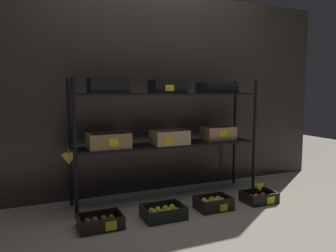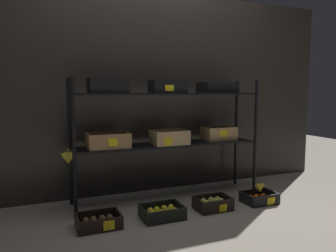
{
  "view_description": "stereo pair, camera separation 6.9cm",
  "coord_description": "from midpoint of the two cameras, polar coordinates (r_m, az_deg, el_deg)",
  "views": [
    {
      "loc": [
        -1.25,
        -2.86,
        1.06
      ],
      "look_at": [
        0.0,
        0.0,
        0.73
      ],
      "focal_mm": 34.38,
      "sensor_mm": 36.0,
      "label": 1
    },
    {
      "loc": [
        -1.19,
        -2.89,
        1.06
      ],
      "look_at": [
        0.0,
        0.0,
        0.73
      ],
      "focal_mm": 34.38,
      "sensor_mm": 36.0,
      "label": 2
    }
  ],
  "objects": [
    {
      "name": "crate_ground_lemon",
      "position": [
        2.8,
        -1.53,
        -15.13
      ],
      "size": [
        0.35,
        0.25,
        0.11
      ],
      "color": "black",
      "rests_on": "ground_plane"
    },
    {
      "name": "banana_bunch_loose",
      "position": [
        3.26,
        15.33,
        -10.34
      ],
      "size": [
        0.13,
        0.04,
        0.11
      ],
      "color": "brown",
      "rests_on": "crate_ground_tangerine"
    },
    {
      "name": "display_rack",
      "position": [
        3.13,
        -0.87,
        1.3
      ],
      "size": [
        1.95,
        0.38,
        1.18
      ],
      "color": "black",
      "rests_on": "ground_plane"
    },
    {
      "name": "ground_plane",
      "position": [
        3.3,
        -0.61,
        -12.65
      ],
      "size": [
        10.0,
        10.0,
        0.0
      ],
      "primitive_type": "plane",
      "color": "gray"
    },
    {
      "name": "crate_ground_pear",
      "position": [
        3.02,
        7.38,
        -13.47
      ],
      "size": [
        0.32,
        0.23,
        0.11
      ],
      "color": "black",
      "rests_on": "ground_plane"
    },
    {
      "name": "storefront_wall",
      "position": [
        3.47,
        -3.07,
        5.89
      ],
      "size": [
        4.22,
        0.12,
        2.09
      ],
      "primitive_type": "cube",
      "color": "#2D2823",
      "rests_on": "ground_plane"
    },
    {
      "name": "crate_ground_tangerine",
      "position": [
        3.29,
        15.23,
        -12.19
      ],
      "size": [
        0.31,
        0.24,
        0.1
      ],
      "color": "black",
      "rests_on": "ground_plane"
    },
    {
      "name": "crate_ground_kiwi",
      "position": [
        2.68,
        -12.64,
        -16.37
      ],
      "size": [
        0.34,
        0.25,
        0.1
      ],
      "color": "black",
      "rests_on": "ground_plane"
    }
  ]
}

